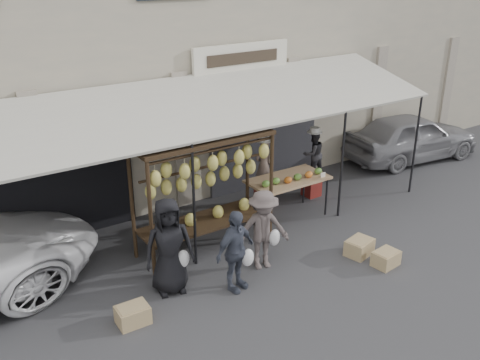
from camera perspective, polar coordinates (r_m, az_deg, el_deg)
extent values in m
plane|color=#2D2D30|center=(9.55, 4.08, -10.12)|extent=(90.00, 90.00, 0.00)
cube|color=tan|center=(13.82, -12.70, 15.30)|extent=(24.00, 6.00, 7.00)
cube|color=#232328|center=(12.73, 2.64, 4.80)|extent=(3.00, 0.10, 2.50)
cube|color=black|center=(10.79, -17.97, 0.29)|extent=(2.60, 0.10, 2.50)
cube|color=silver|center=(11.83, 0.17, 12.93)|extent=(2.40, 0.10, 0.60)
cube|color=#B9B6A7|center=(10.25, -3.42, 8.19)|extent=(10.00, 2.34, 0.63)
cylinder|color=black|center=(9.35, -4.92, -2.83)|extent=(0.05, 0.05, 2.30)
cylinder|color=black|center=(11.29, 10.79, 1.47)|extent=(0.05, 0.05, 2.30)
cylinder|color=black|center=(12.93, 18.19, 3.48)|extent=(0.05, 0.05, 2.30)
cylinder|color=black|center=(9.06, -9.48, -4.29)|extent=(0.07, 0.07, 2.20)
cylinder|color=black|center=(10.21, 3.34, -0.79)|extent=(0.07, 0.07, 2.20)
cylinder|color=black|center=(9.73, -11.46, -2.48)|extent=(0.07, 0.07, 2.20)
cylinder|color=black|center=(10.80, 0.80, 0.62)|extent=(0.07, 0.07, 2.20)
cube|color=black|center=(9.48, -4.05, 4.43)|extent=(2.60, 0.90, 0.07)
cylinder|color=black|center=(9.24, -2.95, 3.16)|extent=(2.50, 0.05, 0.05)
cylinder|color=black|center=(9.81, -5.06, 4.30)|extent=(2.50, 0.05, 0.05)
cylinder|color=black|center=(9.67, -3.96, 1.34)|extent=(2.50, 0.05, 0.05)
cube|color=black|center=(10.12, -3.80, -4.46)|extent=(2.50, 0.80, 0.05)
ellipsoid|color=tan|center=(8.86, -9.03, 0.13)|extent=(0.20, 0.18, 0.30)
ellipsoid|color=tan|center=(9.08, -7.88, 1.07)|extent=(0.20, 0.18, 0.30)
ellipsoid|color=tan|center=(9.08, -5.89, 0.92)|extent=(0.20, 0.18, 0.30)
ellipsoid|color=tan|center=(9.31, -4.85, 1.71)|extent=(0.20, 0.18, 0.30)
ellipsoid|color=tan|center=(9.32, -2.92, 1.82)|extent=(0.20, 0.18, 0.30)
ellipsoid|color=tan|center=(9.57, -1.97, 2.35)|extent=(0.20, 0.18, 0.30)
ellipsoid|color=tan|center=(9.59, -0.10, 2.42)|extent=(0.20, 0.18, 0.30)
ellipsoid|color=tan|center=(9.85, 0.75, 3.05)|extent=(0.20, 0.18, 0.30)
ellipsoid|color=tan|center=(9.88, 2.56, 3.11)|extent=(0.20, 0.18, 0.30)
ellipsoid|color=tan|center=(9.32, -9.53, -1.23)|extent=(0.20, 0.18, 0.30)
ellipsoid|color=tan|center=(9.43, -7.88, -0.76)|extent=(0.20, 0.18, 0.30)
ellipsoid|color=tan|center=(9.56, -6.26, -0.47)|extent=(0.20, 0.18, 0.30)
ellipsoid|color=tan|center=(9.69, -4.69, -0.16)|extent=(0.20, 0.18, 0.30)
ellipsoid|color=tan|center=(9.84, -3.17, 0.13)|extent=(0.20, 0.18, 0.30)
ellipsoid|color=tan|center=(9.97, -1.69, 0.68)|extent=(0.20, 0.18, 0.30)
ellipsoid|color=tan|center=(10.12, -0.25, 0.96)|extent=(0.20, 0.18, 0.30)
ellipsoid|color=tan|center=(10.27, 1.15, 1.40)|extent=(0.20, 0.18, 0.30)
cube|color=tan|center=(11.18, 5.13, 0.06)|extent=(1.70, 0.90, 0.05)
cylinder|color=black|center=(10.67, 3.04, -3.70)|extent=(0.04, 0.04, 0.85)
cylinder|color=black|center=(11.57, 9.19, -1.77)|extent=(0.04, 0.04, 0.85)
cylinder|color=black|center=(11.21, 0.79, -2.30)|extent=(0.04, 0.04, 0.85)
cylinder|color=black|center=(12.07, 6.83, -0.56)|extent=(0.04, 0.04, 0.85)
ellipsoid|color=#598C33|center=(10.69, 2.78, -0.40)|extent=(0.18, 0.14, 0.14)
ellipsoid|color=#598C33|center=(10.84, 3.87, -0.10)|extent=(0.18, 0.14, 0.14)
ellipsoid|color=#B25919|center=(10.91, 5.15, 0.01)|extent=(0.18, 0.14, 0.14)
ellipsoid|color=#598C33|center=(11.08, 6.16, 0.34)|extent=(0.18, 0.14, 0.14)
ellipsoid|color=orange|center=(11.23, 7.35, 0.60)|extent=(0.18, 0.14, 0.14)
ellipsoid|color=#598C33|center=(11.44, 8.34, 0.96)|extent=(0.18, 0.14, 0.14)
imported|color=#6A584E|center=(11.58, 2.51, 1.63)|extent=(0.44, 0.30, 1.17)
imported|color=#2A2A2E|center=(12.24, 7.83, 2.79)|extent=(0.57, 0.46, 1.09)
imported|color=black|center=(8.80, -7.59, -7.02)|extent=(0.91, 0.69, 1.67)
imported|color=#3E4453|center=(8.82, -0.52, -7.59)|extent=(0.91, 0.56, 1.44)
imported|color=#564B49|center=(9.41, 2.47, -5.36)|extent=(1.06, 0.76, 1.48)
cube|color=maroon|center=(11.89, 2.45, -1.93)|extent=(0.37, 0.37, 0.42)
cube|color=maroon|center=(12.53, 7.64, -0.61)|extent=(0.41, 0.41, 0.49)
cube|color=tan|center=(10.09, 15.29, -8.08)|extent=(0.50, 0.40, 0.28)
cube|color=tan|center=(10.31, 12.61, -7.01)|extent=(0.58, 0.49, 0.30)
cube|color=tan|center=(8.52, -11.36, -13.94)|extent=(0.49, 0.38, 0.29)
imported|color=gray|center=(15.27, 17.83, 4.43)|extent=(3.98, 2.02, 1.30)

